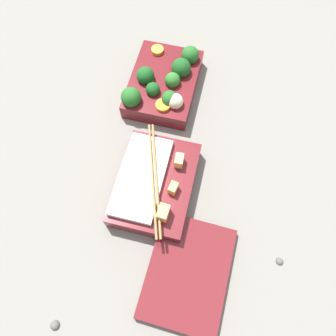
{
  "coord_description": "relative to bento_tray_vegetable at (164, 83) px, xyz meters",
  "views": [
    {
      "loc": [
        0.35,
        0.1,
        0.61
      ],
      "look_at": [
        0.1,
        0.04,
        0.04
      ],
      "focal_mm": 35.0,
      "sensor_mm": 36.0,
      "label": 1
    }
  ],
  "objects": [
    {
      "name": "bento_tray_rice",
      "position": [
        0.24,
        0.04,
        -0.0
      ],
      "size": [
        0.22,
        0.14,
        0.07
      ],
      "color": "maroon",
      "rests_on": "ground_plane"
    },
    {
      "name": "bento_tray_vegetable",
      "position": [
        0.0,
        0.0,
        0.0
      ],
      "size": [
        0.19,
        0.14,
        0.07
      ],
      "color": "maroon",
      "rests_on": "ground_plane"
    },
    {
      "name": "pebble_1",
      "position": [
        0.32,
        0.3,
        -0.02
      ],
      "size": [
        0.01,
        0.01,
        0.01
      ],
      "primitive_type": "sphere",
      "color": "#595651",
      "rests_on": "ground_plane"
    },
    {
      "name": "bento_lid",
      "position": [
        0.38,
        0.14,
        -0.02
      ],
      "size": [
        0.2,
        0.15,
        0.02
      ],
      "primitive_type": "cube",
      "rotation": [
        0.0,
        0.0,
        -0.03
      ],
      "color": "maroon",
      "rests_on": "ground_plane"
    },
    {
      "name": "ground_plane",
      "position": [
        0.1,
        0.02,
        -0.03
      ],
      "size": [
        3.0,
        3.0,
        0.0
      ],
      "primitive_type": "plane",
      "color": "slate"
    },
    {
      "name": "pebble_0",
      "position": [
        0.51,
        -0.06,
        -0.02
      ],
      "size": [
        0.02,
        0.02,
        0.02
      ],
      "primitive_type": "sphere",
      "color": "#595651",
      "rests_on": "ground_plane"
    }
  ]
}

